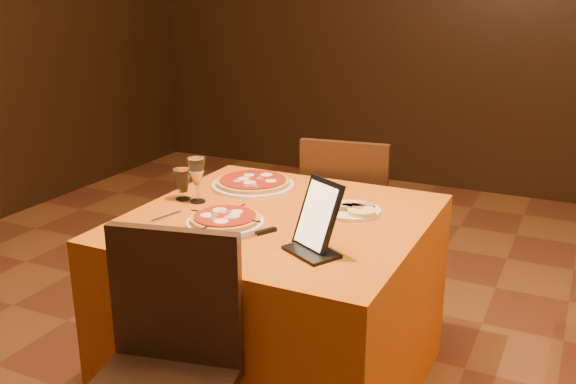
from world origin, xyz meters
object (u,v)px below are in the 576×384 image
at_px(pizza_far, 253,183).
at_px(tablet, 318,215).
at_px(water_glass, 182,185).
at_px(chair_main_far, 351,221).
at_px(pizza_near, 225,220).
at_px(wine_glass, 197,180).
at_px(main_table, 279,303).

bearing_deg(pizza_far, tablet, -44.20).
bearing_deg(water_glass, chair_main_far, 61.34).
height_order(chair_main_far, pizza_near, chair_main_far).
xyz_separation_m(water_glass, tablet, (0.71, -0.23, 0.06)).
height_order(pizza_near, water_glass, water_glass).
height_order(wine_glass, tablet, tablet).
bearing_deg(wine_glass, main_table, -0.78).
xyz_separation_m(main_table, chair_main_far, (0.00, 0.82, 0.08)).
distance_m(main_table, pizza_far, 0.56).
bearing_deg(pizza_far, main_table, -46.85).
distance_m(chair_main_far, water_glass, 1.00).
height_order(wine_glass, water_glass, wine_glass).
distance_m(wine_glass, water_glass, 0.08).
relative_size(main_table, pizza_far, 3.02).
bearing_deg(pizza_far, chair_main_far, 63.04).
bearing_deg(chair_main_far, wine_glass, 57.81).
height_order(main_table, wine_glass, wine_glass).
bearing_deg(pizza_near, wine_glass, 143.76).
bearing_deg(chair_main_far, water_glass, 53.74).
distance_m(pizza_near, water_glass, 0.36).
height_order(water_glass, tablet, tablet).
xyz_separation_m(chair_main_far, pizza_near, (-0.14, -0.99, 0.31)).
xyz_separation_m(chair_main_far, tablet, (0.26, -1.05, 0.41)).
relative_size(chair_main_far, pizza_near, 3.14).
xyz_separation_m(chair_main_far, water_glass, (-0.45, -0.82, 0.36)).
xyz_separation_m(chair_main_far, pizza_far, (-0.27, -0.53, 0.31)).
xyz_separation_m(wine_glass, water_glass, (-0.07, 0.00, -0.03)).
bearing_deg(water_glass, pizza_far, 58.29).
bearing_deg(main_table, pizza_near, -129.72).
bearing_deg(pizza_near, chair_main_far, 82.01).
relative_size(pizza_near, water_glass, 2.23).
height_order(main_table, tablet, tablet).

